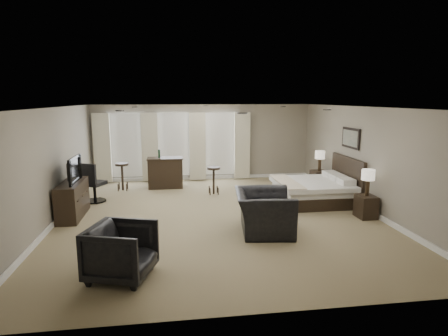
{
  "coord_description": "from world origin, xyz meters",
  "views": [
    {
      "loc": [
        -1.08,
        -8.64,
        2.8
      ],
      "look_at": [
        0.2,
        0.4,
        1.1
      ],
      "focal_mm": 30.0,
      "sensor_mm": 36.0,
      "label": 1
    }
  ],
  "objects": [
    {
      "name": "room",
      "position": [
        0.0,
        0.0,
        1.3
      ],
      "size": [
        7.6,
        8.6,
        2.64
      ],
      "color": "#857754",
      "rests_on": "ground"
    },
    {
      "name": "window_bay",
      "position": [
        -1.0,
        4.11,
        1.2
      ],
      "size": [
        5.25,
        0.2,
        2.3
      ],
      "color": "silver",
      "rests_on": "room"
    },
    {
      "name": "bed",
      "position": [
        2.58,
        0.83,
        0.62
      ],
      "size": [
        1.94,
        1.85,
        1.23
      ],
      "primitive_type": "cube",
      "color": "silver",
      "rests_on": "ground"
    },
    {
      "name": "nightstand_near",
      "position": [
        3.47,
        -0.62,
        0.27
      ],
      "size": [
        0.4,
        0.49,
        0.54
      ],
      "primitive_type": "cube",
      "color": "black",
      "rests_on": "ground"
    },
    {
      "name": "nightstand_far",
      "position": [
        3.47,
        2.28,
        0.29
      ],
      "size": [
        0.44,
        0.53,
        0.58
      ],
      "primitive_type": "cube",
      "color": "black",
      "rests_on": "ground"
    },
    {
      "name": "lamp_near",
      "position": [
        3.47,
        -0.62,
        0.85
      ],
      "size": [
        0.31,
        0.31,
        0.63
      ],
      "primitive_type": "cube",
      "color": "beige",
      "rests_on": "nightstand_near"
    },
    {
      "name": "lamp_far",
      "position": [
        3.47,
        2.28,
        0.89
      ],
      "size": [
        0.3,
        0.3,
        0.63
      ],
      "primitive_type": "cube",
      "color": "beige",
      "rests_on": "nightstand_far"
    },
    {
      "name": "wall_art",
      "position": [
        3.7,
        0.83,
        1.75
      ],
      "size": [
        0.04,
        0.96,
        0.56
      ],
      "primitive_type": "cube",
      "color": "slate",
      "rests_on": "room"
    },
    {
      "name": "dresser",
      "position": [
        -3.45,
        0.41,
        0.42
      ],
      "size": [
        0.47,
        1.46,
        0.85
      ],
      "primitive_type": "cube",
      "color": "black",
      "rests_on": "ground"
    },
    {
      "name": "tv",
      "position": [
        -3.45,
        0.41,
        0.92
      ],
      "size": [
        0.61,
        1.06,
        0.14
      ],
      "primitive_type": "imported",
      "rotation": [
        0.0,
        0.0,
        1.57
      ],
      "color": "black",
      "rests_on": "dresser"
    },
    {
      "name": "armchair_near",
      "position": [
        0.82,
        -1.23,
        0.59
      ],
      "size": [
        1.03,
        1.45,
        1.18
      ],
      "primitive_type": "imported",
      "rotation": [
        0.0,
        0.0,
        1.45
      ],
      "color": "black",
      "rests_on": "ground"
    },
    {
      "name": "armchair_far",
      "position": [
        -1.9,
        -2.94,
        0.48
      ],
      "size": [
        1.11,
        1.15,
        0.96
      ],
      "primitive_type": "imported",
      "rotation": [
        0.0,
        0.0,
        1.27
      ],
      "color": "black",
      "rests_on": "ground"
    },
    {
      "name": "bar_counter",
      "position": [
        -1.29,
        3.14,
        0.49
      ],
      "size": [
        1.11,
        0.58,
        0.97
      ],
      "primitive_type": "cube",
      "color": "black",
      "rests_on": "ground"
    },
    {
      "name": "bar_stool_left",
      "position": [
        -2.6,
        2.96,
        0.42
      ],
      "size": [
        0.42,
        0.42,
        0.85
      ],
      "primitive_type": "cube",
      "rotation": [
        0.0,
        0.0,
        0.03
      ],
      "color": "black",
      "rests_on": "ground"
    },
    {
      "name": "bar_stool_right",
      "position": [
        0.13,
        2.12,
        0.41
      ],
      "size": [
        0.47,
        0.47,
        0.81
      ],
      "primitive_type": "cube",
      "rotation": [
        0.0,
        0.0,
        0.27
      ],
      "color": "black",
      "rests_on": "ground"
    },
    {
      "name": "desk_chair",
      "position": [
        -3.19,
        1.7,
        0.55
      ],
      "size": [
        0.76,
        0.76,
        1.11
      ],
      "primitive_type": "cube",
      "rotation": [
        0.0,
        0.0,
        2.68
      ],
      "color": "black",
      "rests_on": "ground"
    }
  ]
}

